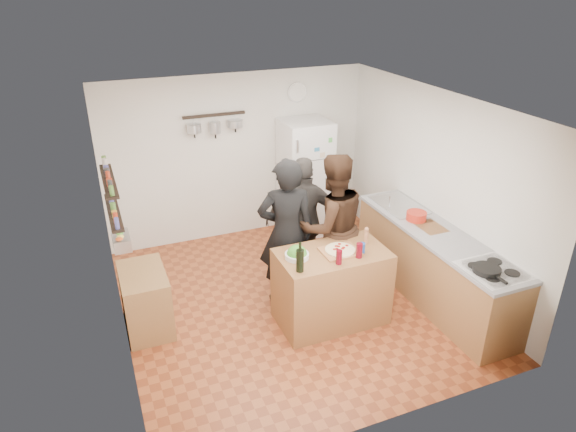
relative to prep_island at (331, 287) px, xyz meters
name	(u,v)px	position (x,y,z in m)	size (l,w,h in m)	color
room_shell	(279,199)	(-0.30, 0.90, 0.79)	(4.20, 4.20, 4.20)	brown
prep_island	(331,287)	(0.00, 0.00, 0.00)	(1.25, 0.72, 0.91)	brown
pizza_board	(340,251)	(0.08, -0.02, 0.47)	(0.42, 0.34, 0.02)	#9A6038
pizza	(340,250)	(0.08, -0.02, 0.48)	(0.34, 0.34, 0.02)	beige
salad_bowl	(297,256)	(-0.42, 0.05, 0.48)	(0.27, 0.27, 0.05)	silver
wine_bottle	(300,261)	(-0.50, -0.22, 0.58)	(0.08, 0.08, 0.25)	black
wine_glass_near	(339,257)	(-0.05, -0.24, 0.54)	(0.07, 0.07, 0.16)	#530712
wine_glass_far	(359,250)	(0.22, -0.20, 0.54)	(0.07, 0.07, 0.17)	#540711
pepper_mill	(366,237)	(0.45, 0.05, 0.54)	(0.05, 0.05, 0.17)	#9C6441
salt_canister	(362,248)	(0.30, -0.12, 0.52)	(0.07, 0.07, 0.12)	navy
person_left	(286,233)	(-0.33, 0.58, 0.49)	(0.69, 0.45, 1.89)	black
person_center	(332,227)	(0.26, 0.55, 0.48)	(0.91, 0.71, 1.88)	black
person_back	(304,221)	(0.08, 0.98, 0.40)	(1.00, 0.42, 1.71)	#302D2B
counter_run	(433,265)	(1.40, -0.03, -0.01)	(0.63, 2.63, 0.90)	#9E7042
stove_top	(493,271)	(1.40, -0.98, 0.46)	(0.60, 0.62, 0.02)	white
skillet	(487,270)	(1.30, -0.99, 0.49)	(0.29, 0.29, 0.06)	black
sink	(399,205)	(1.40, 0.82, 0.46)	(0.50, 0.80, 0.03)	silver
cutting_board	(430,227)	(1.40, 0.11, 0.46)	(0.30, 0.40, 0.02)	brown
red_bowl	(416,216)	(1.35, 0.35, 0.52)	(0.25, 0.25, 0.11)	red
fridge	(305,178)	(0.65, 2.27, 0.45)	(0.70, 0.68, 1.80)	white
wall_clock	(297,92)	(0.65, 2.60, 1.69)	(0.30, 0.30, 0.03)	silver
spice_shelf_lower	(114,212)	(-2.23, 0.72, 1.04)	(0.12, 1.00, 0.03)	black
spice_shelf_upper	(109,181)	(-2.23, 0.72, 1.40)	(0.12, 1.00, 0.03)	black
produce_basket	(121,241)	(-2.20, 0.72, 0.69)	(0.18, 0.35, 0.14)	silver
side_table	(146,300)	(-2.04, 0.67, -0.09)	(0.50, 0.80, 0.73)	#9F7342
pot_rack	(214,115)	(-0.65, 2.52, 1.49)	(0.90, 0.04, 0.04)	black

